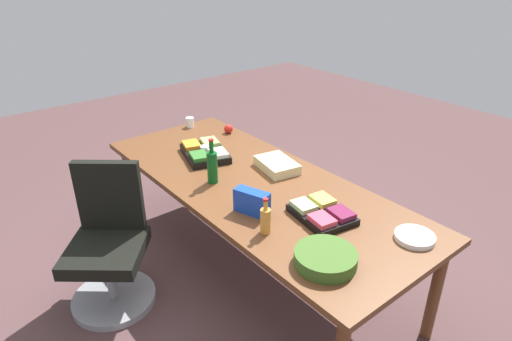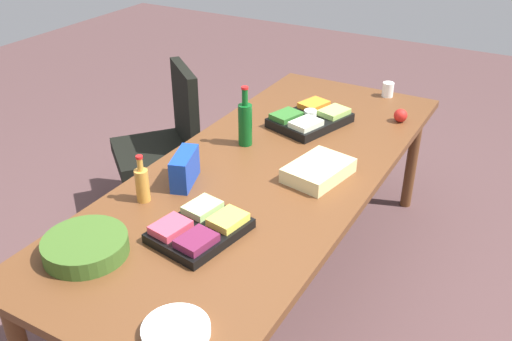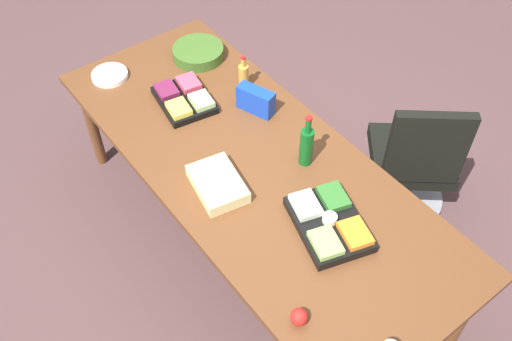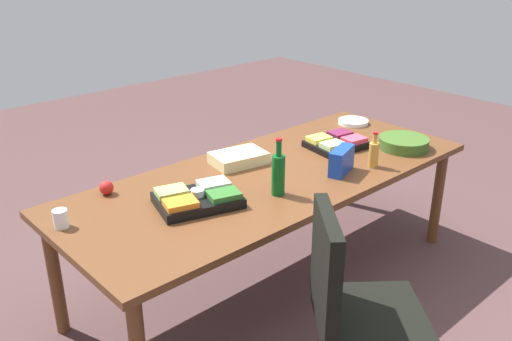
{
  "view_description": "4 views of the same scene",
  "coord_description": "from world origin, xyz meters",
  "views": [
    {
      "loc": [
        2.09,
        -1.67,
        2.16
      ],
      "look_at": [
        0.02,
        -0.0,
        0.84
      ],
      "focal_mm": 30.79,
      "sensor_mm": 36.0,
      "label": 1
    },
    {
      "loc": [
        2.08,
        1.12,
        2.06
      ],
      "look_at": [
        0.14,
        0.02,
        0.8
      ],
      "focal_mm": 39.25,
      "sensor_mm": 36.0,
      "label": 2
    },
    {
      "loc": [
        -1.64,
        1.22,
        2.96
      ],
      "look_at": [
        -0.1,
        0.04,
        0.78
      ],
      "focal_mm": 39.92,
      "sensor_mm": 36.0,
      "label": 3
    },
    {
      "loc": [
        -2.06,
        -2.12,
        2.02
      ],
      "look_at": [
        -0.13,
        0.01,
        0.79
      ],
      "focal_mm": 38.61,
      "sensor_mm": 36.0,
      "label": 4
    }
  ],
  "objects": [
    {
      "name": "ground_plane",
      "position": [
        0.0,
        0.0,
        0.0
      ],
      "size": [
        10.0,
        10.0,
        0.0
      ],
      "primitive_type": "plane",
      "color": "#513737"
    },
    {
      "name": "conference_table",
      "position": [
        0.0,
        0.0,
        0.68
      ],
      "size": [
        2.57,
        1.03,
        0.74
      ],
      "color": "brown",
      "rests_on": "ground"
    },
    {
      "name": "office_chair",
      "position": [
        -0.36,
        -0.95,
        0.37
      ],
      "size": [
        0.68,
        0.68,
        0.96
      ],
      "color": "gray",
      "rests_on": "ground"
    },
    {
      "name": "veggie_tray",
      "position": [
        -0.57,
        -0.03,
        0.78
      ],
      "size": [
        0.49,
        0.41,
        0.09
      ],
      "color": "black",
      "rests_on": "conference_table"
    },
    {
      "name": "dressing_bottle",
      "position": [
        0.52,
        -0.33,
        0.83
      ],
      "size": [
        0.07,
        0.07,
        0.22
      ],
      "color": "gold",
      "rests_on": "conference_table"
    },
    {
      "name": "salad_bowl",
      "position": [
        0.92,
        -0.28,
        0.78
      ],
      "size": [
        0.34,
        0.34,
        0.07
      ],
      "primitive_type": "cylinder",
      "rotation": [
        0.0,
        0.0,
        0.06
      ],
      "color": "#3B5F22",
      "rests_on": "conference_table"
    },
    {
      "name": "paper_plate_stack",
      "position": [
        1.08,
        0.26,
        0.76
      ],
      "size": [
        0.26,
        0.26,
        0.03
      ],
      "primitive_type": "cylinder",
      "rotation": [
        0.0,
        0.0,
        0.23
      ],
      "color": "white",
      "rests_on": "conference_table"
    },
    {
      "name": "chip_bag_blue",
      "position": [
        0.3,
        -0.26,
        0.82
      ],
      "size": [
        0.23,
        0.15,
        0.15
      ],
      "primitive_type": "cube",
      "rotation": [
        0.0,
        0.0,
        0.34
      ],
      "color": "#163EB4",
      "rests_on": "conference_table"
    },
    {
      "name": "apple_red",
      "position": [
        -0.86,
        0.39,
        0.78
      ],
      "size": [
        0.08,
        0.08,
        0.08
      ],
      "primitive_type": "sphere",
      "rotation": [
        0.0,
        0.0,
        0.12
      ],
      "color": "red",
      "rests_on": "conference_table"
    },
    {
      "name": "sheet_cake",
      "position": [
        -0.05,
        0.25,
        0.78
      ],
      "size": [
        0.36,
        0.28,
        0.07
      ],
      "primitive_type": "cube",
      "rotation": [
        0.0,
        0.0,
        -0.19
      ],
      "color": "beige",
      "rests_on": "conference_table"
    },
    {
      "name": "wine_bottle",
      "position": [
        -0.18,
        -0.22,
        0.86
      ],
      "size": [
        0.08,
        0.08,
        0.32
      ],
      "color": "#0D521B",
      "rests_on": "conference_table"
    },
    {
      "name": "fruit_platter",
      "position": [
        0.61,
        0.03,
        0.77
      ],
      "size": [
        0.4,
        0.33,
        0.07
      ],
      "color": "black",
      "rests_on": "conference_table"
    }
  ]
}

